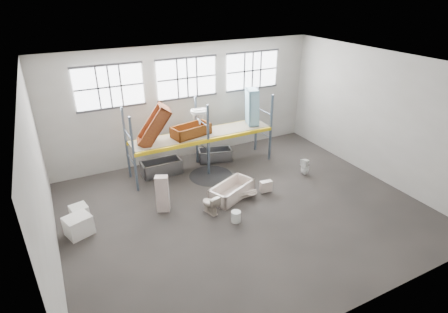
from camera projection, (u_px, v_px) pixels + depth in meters
floor at (243, 210)px, 12.70m from camera, size 12.00×10.00×0.10m
ceiling at (247, 64)px, 10.48m from camera, size 12.00×10.00×0.10m
wall_back at (187, 102)px, 15.64m from camera, size 12.00×0.10×5.00m
wall_front at (365, 230)px, 7.54m from camera, size 12.00×0.10×5.00m
wall_left at (39, 187)px, 9.12m from camera, size 0.10×10.00×5.00m
wall_right at (378, 116)px, 14.06m from camera, size 0.10×10.00×5.00m
window_left at (109, 87)px, 13.77m from camera, size 2.60×0.04×1.60m
window_mid at (187, 78)px, 15.07m from camera, size 2.60×0.04×1.60m
window_right at (252, 70)px, 16.38m from camera, size 2.60×0.04×1.60m
rack_upright_la at (134, 155)px, 13.12m from camera, size 0.08×0.08×3.00m
rack_upright_lb at (126, 144)px, 14.09m from camera, size 0.08×0.08×3.00m
rack_upright_ma at (208, 141)px, 14.35m from camera, size 0.08×0.08×3.00m
rack_upright_mb at (196, 131)px, 15.31m from camera, size 0.08×0.08×3.00m
rack_upright_ra at (271, 128)px, 15.57m from camera, size 0.08×0.08×3.00m
rack_upright_rb at (256, 120)px, 16.54m from camera, size 0.08×0.08×3.00m
rack_beam_front at (208, 141)px, 14.35m from camera, size 6.00×0.10×0.14m
rack_beam_back at (196, 131)px, 15.31m from camera, size 6.00×0.10×0.14m
shelf_deck at (202, 134)px, 14.80m from camera, size 5.90×1.10×0.03m
wet_patch at (211, 176)px, 14.84m from camera, size 1.80×1.80×0.00m
bathtub_beige at (232, 191)px, 13.27m from camera, size 1.95×1.48×0.52m
cistern_spare at (266, 186)px, 13.52m from camera, size 0.47×0.25×0.43m
sink_in_tub at (250, 194)px, 13.25m from camera, size 0.51×0.51×0.17m
toilet_beige at (210, 204)px, 12.30m from camera, size 0.57×0.78×0.71m
cistern_tall at (163, 194)px, 12.29m from camera, size 0.51×0.44×1.35m
toilet_white at (305, 167)px, 14.76m from camera, size 0.42×0.41×0.74m
steel_tub_left at (161, 167)px, 14.88m from camera, size 1.63×0.78×0.59m
steel_tub_right at (215, 155)px, 16.03m from camera, size 1.58×1.02×0.53m
rust_tub_flat at (191, 130)px, 14.50m from camera, size 1.71×1.07×0.45m
rust_tub_tilted at (154, 126)px, 13.62m from camera, size 1.51×1.06×1.68m
sink_on_shelf at (200, 123)px, 14.43m from camera, size 0.77×0.64×0.62m
blue_tub_upright at (252, 107)px, 15.40m from camera, size 0.67×0.83×1.57m
bucket at (236, 216)px, 11.91m from camera, size 0.37×0.37×0.38m
carton_near at (79, 225)px, 11.25m from camera, size 0.93×0.86×0.65m
carton_far at (79, 212)px, 12.10m from camera, size 0.63×0.63×0.45m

